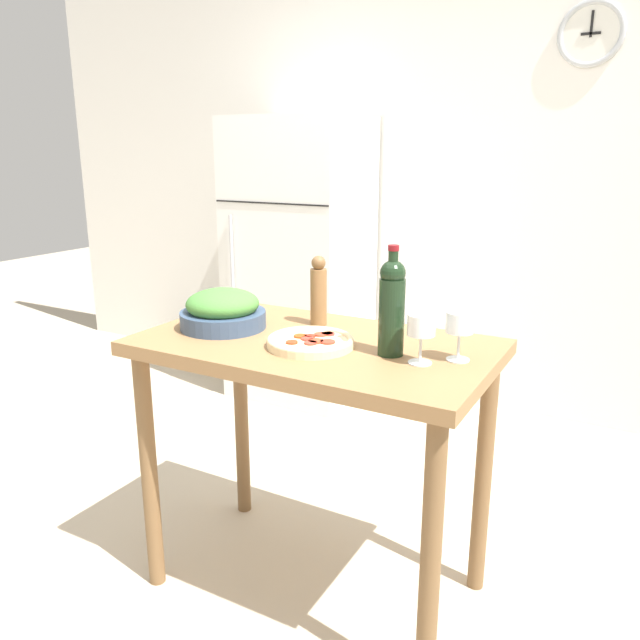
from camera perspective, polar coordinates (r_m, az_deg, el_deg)
The scene contains 10 objects.
ground_plane at distance 2.40m, azimuth -0.41°, elevation -22.89°, with size 14.00×14.00×0.00m, color #BCAD93.
wall_back at distance 3.68m, azimuth 14.75°, elevation 11.99°, with size 6.40×0.08×2.60m.
refrigerator at distance 3.79m, azimuth -1.89°, elevation 5.42°, with size 0.75×0.64×1.67m.
prep_counter at distance 2.02m, azimuth -0.45°, elevation -5.53°, with size 1.12×0.65×0.90m.
wine_bottle at distance 1.81m, azimuth 6.58°, elevation 1.37°, with size 0.08×0.08×0.33m.
wine_glass_near at distance 1.76m, azimuth 9.25°, elevation -0.71°, with size 0.08×0.08×0.14m.
wine_glass_far at distance 1.81m, azimuth 12.66°, elevation -0.39°, with size 0.08×0.08×0.14m.
pepper_mill at distance 2.13m, azimuth -0.13°, elevation 2.57°, with size 0.06×0.06×0.24m.
salad_bowl at distance 2.13m, azimuth -8.88°, elevation 0.84°, with size 0.29×0.29×0.13m.
homemade_pizza at distance 1.91m, azimuth -0.86°, elevation -1.99°, with size 0.27×0.27×0.03m.
Camera 1 is at (0.93, -1.64, 1.49)m, focal length 35.00 mm.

